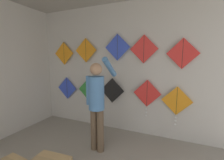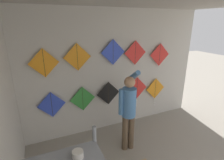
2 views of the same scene
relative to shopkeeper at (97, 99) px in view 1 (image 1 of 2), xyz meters
name	(u,v)px [view 1 (image 1 of 2)]	position (x,y,z in m)	size (l,w,h in m)	color
back_panel	(117,69)	(0.00, 0.94, 0.46)	(4.74, 0.06, 2.80)	beige
shopkeeper	(97,99)	(0.00, 0.00, 0.00)	(0.42, 0.56, 1.66)	brown
kite_0	(67,88)	(-1.35, 0.85, -0.07)	(0.57, 0.01, 0.57)	blue
kite_1	(89,90)	(-0.69, 0.85, -0.05)	(0.57, 0.01, 0.57)	#338C38
kite_2	(112,90)	(-0.07, 0.85, -0.02)	(0.57, 0.01, 0.57)	black
kite_3	(147,95)	(0.71, 0.85, -0.05)	(0.57, 0.04, 0.78)	red
kite_4	(177,103)	(1.28, 0.85, -0.15)	(0.57, 0.04, 0.78)	orange
kite_5	(64,53)	(-1.39, 0.85, 0.82)	(0.57, 0.01, 0.57)	orange
kite_6	(86,50)	(-0.75, 0.85, 0.89)	(0.57, 0.01, 0.57)	orange
kite_7	(117,47)	(0.05, 0.85, 0.93)	(0.57, 0.01, 0.57)	blue
kite_8	(144,49)	(0.61, 0.85, 0.88)	(0.57, 0.01, 0.57)	red
kite_9	(183,54)	(1.32, 0.85, 0.79)	(0.57, 0.01, 0.57)	red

